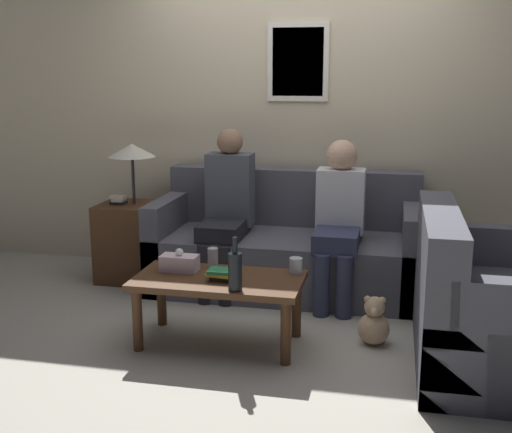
{
  "coord_description": "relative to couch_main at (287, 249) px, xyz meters",
  "views": [
    {
      "loc": [
        0.77,
        -4.13,
        1.63
      ],
      "look_at": [
        -0.12,
        -0.06,
        0.68
      ],
      "focal_mm": 45.0,
      "sensor_mm": 36.0,
      "label": 1
    }
  ],
  "objects": [
    {
      "name": "tissue_box",
      "position": [
        -0.5,
        -1.04,
        0.17
      ],
      "size": [
        0.23,
        0.12,
        0.15
      ],
      "color": "silver",
      "rests_on": "coffee_table"
    },
    {
      "name": "wine_bottle",
      "position": [
        -0.08,
        -1.32,
        0.23
      ],
      "size": [
        0.08,
        0.08,
        0.31
      ],
      "color": "black",
      "rests_on": "coffee_table"
    },
    {
      "name": "teddy_bear",
      "position": [
        0.69,
        -0.93,
        -0.17
      ],
      "size": [
        0.19,
        0.19,
        0.3
      ],
      "color": "tan",
      "rests_on": "ground_plane"
    },
    {
      "name": "person_left",
      "position": [
        -0.44,
        -0.13,
        0.35
      ],
      "size": [
        0.34,
        0.62,
        1.21
      ],
      "color": "black",
      "rests_on": "ground_plane"
    },
    {
      "name": "couch_main",
      "position": [
        0.0,
        0.0,
        0.0
      ],
      "size": [
        1.98,
        0.88,
        0.88
      ],
      "color": "#4C4C56",
      "rests_on": "ground_plane"
    },
    {
      "name": "soda_can",
      "position": [
        -0.32,
        -0.92,
        0.18
      ],
      "size": [
        0.07,
        0.07,
        0.12
      ],
      "color": "#BCBCC1",
      "rests_on": "coffee_table"
    },
    {
      "name": "book_stack",
      "position": [
        -0.2,
        -1.16,
        0.15
      ],
      "size": [
        0.17,
        0.13,
        0.07
      ],
      "color": "black",
      "rests_on": "coffee_table"
    },
    {
      "name": "couch_side",
      "position": [
        1.33,
        -1.07,
        0.0
      ],
      "size": [
        0.88,
        1.26,
        0.88
      ],
      "rotation": [
        0.0,
        0.0,
        1.57
      ],
      "color": "#4C4C56",
      "rests_on": "ground_plane"
    },
    {
      "name": "wall_back",
      "position": [
        0.0,
        0.47,
        1.0
      ],
      "size": [
        9.0,
        0.08,
        2.6
      ],
      "color": "beige",
      "rests_on": "ground_plane"
    },
    {
      "name": "drinking_glass",
      "position": [
        0.21,
        -0.93,
        0.16
      ],
      "size": [
        0.08,
        0.08,
        0.09
      ],
      "color": "silver",
      "rests_on": "coffee_table"
    },
    {
      "name": "side_table_with_lamp",
      "position": [
        -1.25,
        -0.06,
        0.08
      ],
      "size": [
        0.46,
        0.44,
        1.09
      ],
      "color": "#4C2D19",
      "rests_on": "ground_plane"
    },
    {
      "name": "coffee_table",
      "position": [
        -0.23,
        -1.12,
        0.05
      ],
      "size": [
        1.01,
        0.53,
        0.42
      ],
      "color": "#4C2D19",
      "rests_on": "ground_plane"
    },
    {
      "name": "person_right",
      "position": [
        0.4,
        -0.2,
        0.33
      ],
      "size": [
        0.34,
        0.62,
        1.16
      ],
      "color": "#2D334C",
      "rests_on": "ground_plane"
    },
    {
      "name": "ground_plane",
      "position": [
        0.0,
        -0.53,
        -0.31
      ],
      "size": [
        16.0,
        16.0,
        0.0
      ],
      "primitive_type": "plane",
      "color": "#ADA899"
    }
  ]
}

